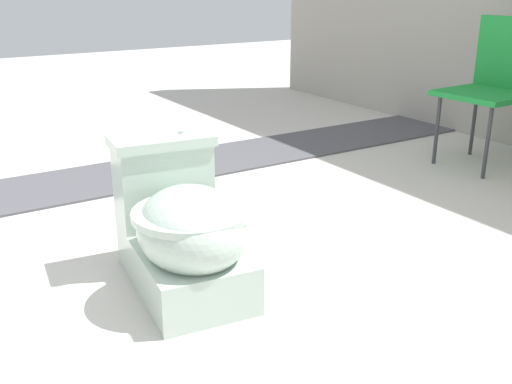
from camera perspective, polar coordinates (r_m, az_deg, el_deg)
The scene contains 4 objects.
ground_plane at distance 2.18m, azimuth -13.89°, elevation -9.42°, with size 14.00×14.00×0.00m, color beige.
gravel_strip at distance 3.40m, azimuth -12.68°, elevation 1.52°, with size 0.56×8.00×0.01m, color #4C4C51.
toilet at distance 2.09m, azimuth -6.96°, elevation -3.57°, with size 0.67×0.45×0.52m.
folding_chair_left at distance 3.72m, azimuth 22.05°, elevation 10.17°, with size 0.46×0.46×0.83m.
Camera 1 is at (1.84, -0.54, 1.04)m, focal length 42.00 mm.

